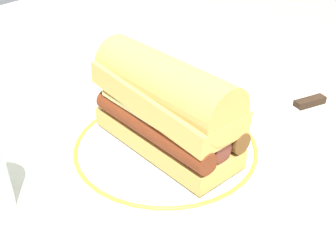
% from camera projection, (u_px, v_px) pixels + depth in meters
% --- Properties ---
extents(ground_plane, '(1.50, 1.50, 0.00)m').
position_uv_depth(ground_plane, '(149.00, 165.00, 0.55)').
color(ground_plane, silver).
extents(plate, '(0.26, 0.26, 0.01)m').
position_uv_depth(plate, '(168.00, 149.00, 0.56)').
color(plate, white).
rests_on(plate, ground_plane).
extents(sausage_sandwich, '(0.22, 0.11, 0.12)m').
position_uv_depth(sausage_sandwich, '(168.00, 105.00, 0.53)').
color(sausage_sandwich, tan).
rests_on(sausage_sandwich, plate).
extents(butter_knife, '(0.08, 0.15, 0.01)m').
position_uv_depth(butter_knife, '(290.00, 108.00, 0.66)').
color(butter_knife, silver).
rests_on(butter_knife, ground_plane).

